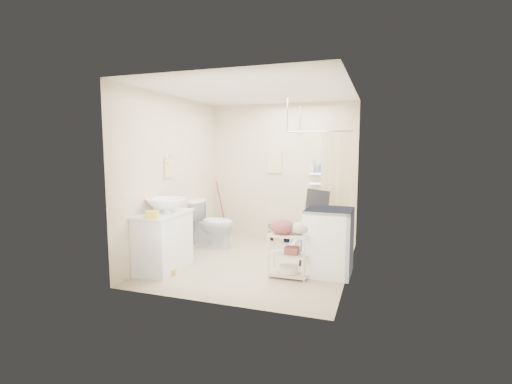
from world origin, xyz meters
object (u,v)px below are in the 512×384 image
(toilet, at_px, (212,223))
(laundry_rack, at_px, (289,251))
(vanity, at_px, (164,241))
(washing_machine, at_px, (329,241))

(toilet, height_order, laundry_rack, toilet)
(vanity, distance_m, washing_machine, 2.38)
(vanity, xyz_separation_m, toilet, (0.12, 1.37, 0.00))
(vanity, relative_size, toilet, 1.13)
(toilet, xyz_separation_m, laundry_rack, (1.68, -1.10, -0.06))
(washing_machine, xyz_separation_m, laundry_rack, (-0.50, -0.33, -0.10))
(toilet, relative_size, washing_machine, 0.92)
(toilet, bearing_deg, washing_machine, -106.27)
(washing_machine, bearing_deg, laundry_rack, -145.92)
(vanity, bearing_deg, laundry_rack, 6.35)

